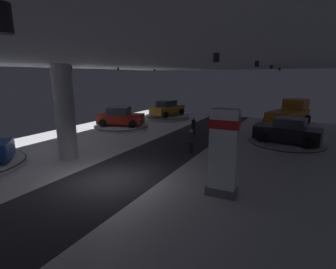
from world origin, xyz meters
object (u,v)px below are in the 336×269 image
object	(u,v)px
display_car_far_left	(120,117)
display_platform_deep_right	(287,126)
display_platform_far_left	(121,126)
visitor_walking_near	(194,125)
brand_sign_pylon	(224,152)
display_car_far_right	(288,131)
pickup_truck_deep_right	(289,114)
display_car_deep_left	(167,109)
display_platform_deep_left	(167,117)
visitor_walking_far	(191,140)
column_left	(65,113)
display_platform_far_right	(286,144)

from	to	relation	value
display_car_far_left	display_platform_deep_right	bearing A→B (deg)	26.31
display_platform_far_left	visitor_walking_near	size ratio (longest dim) A/B	3.18
brand_sign_pylon	display_car_far_right	xyz separation A→B (m)	(1.83, 9.30, -0.78)
brand_sign_pylon	display_platform_deep_right	xyz separation A→B (m)	(1.41, 16.09, -1.68)
pickup_truck_deep_right	visitor_walking_near	distance (m)	9.83
display_car_deep_left	display_platform_deep_left	bearing A→B (deg)	78.83
visitor_walking_far	display_car_far_left	bearing A→B (deg)	153.97
pickup_truck_deep_right	brand_sign_pylon	bearing A→B (deg)	-95.24
column_left	display_platform_far_right	world-z (taller)	column_left
display_car_far_right	display_platform_deep_right	world-z (taller)	display_car_far_right
display_platform_far_left	visitor_walking_far	xyz separation A→B (m)	(9.13, -4.48, 0.77)
pickup_truck_deep_right	display_car_far_left	bearing A→B (deg)	-152.85
display_car_far_right	display_platform_deep_right	xyz separation A→B (m)	(-0.42, 6.78, -0.90)
display_platform_deep_left	visitor_walking_far	xyz separation A→B (m)	(7.68, -11.08, 0.70)
visitor_walking_near	visitor_walking_far	distance (m)	4.70
column_left	display_platform_far_left	world-z (taller)	column_left
display_platform_deep_right	visitor_walking_near	xyz separation A→B (m)	(-6.48, -6.99, 0.71)
display_platform_far_right	visitor_walking_far	distance (m)	6.98
display_platform_far_right	display_platform_deep_left	xyz separation A→B (m)	(-12.88, 6.48, 0.02)
column_left	pickup_truck_deep_right	xyz separation A→B (m)	(11.03, 16.00, -1.46)
brand_sign_pylon	visitor_walking_near	size ratio (longest dim) A/B	2.28
display_platform_far_right	visitor_walking_near	world-z (taller)	visitor_walking_near
visitor_walking_far	pickup_truck_deep_right	bearing A→B (deg)	67.21
display_car_deep_left	pickup_truck_deep_right	size ratio (longest dim) A/B	0.79
display_platform_far_left	display_platform_deep_right	world-z (taller)	display_platform_deep_right
column_left	pickup_truck_deep_right	size ratio (longest dim) A/B	0.97
display_platform_far_right	visitor_walking_near	distance (m)	6.91
display_car_far_left	display_car_deep_left	size ratio (longest dim) A/B	1.02
brand_sign_pylon	display_platform_deep_right	distance (m)	16.24
column_left	display_car_far_left	size ratio (longest dim) A/B	1.21
display_car_far_left	visitor_walking_far	bearing A→B (deg)	-26.03
display_platform_far_right	display_platform_deep_left	world-z (taller)	display_platform_deep_left
brand_sign_pylon	display_car_deep_left	bearing A→B (deg)	125.13
display_platform_deep_left	pickup_truck_deep_right	xyz separation A→B (m)	(12.59, 0.61, 1.09)
display_car_far_right	display_car_far_left	distance (m)	14.39
column_left	visitor_walking_near	world-z (taller)	column_left
visitor_walking_far	display_platform_far_right	bearing A→B (deg)	41.45
visitor_walking_far	brand_sign_pylon	bearing A→B (deg)	-54.13
pickup_truck_deep_right	visitor_walking_near	size ratio (longest dim) A/B	3.58
display_platform_far_left	pickup_truck_deep_right	distance (m)	15.82
display_platform_far_right	display_platform_deep_left	distance (m)	14.42
display_platform_deep_left	visitor_walking_far	world-z (taller)	visitor_walking_far
display_platform_far_right	pickup_truck_deep_right	world-z (taller)	pickup_truck_deep_right
display_car_far_left	display_platform_deep_right	size ratio (longest dim) A/B	0.80
display_car_far_left	column_left	bearing A→B (deg)	-70.96
brand_sign_pylon	display_car_far_right	distance (m)	9.51
visitor_walking_far	display_platform_far_left	bearing A→B (deg)	153.84
display_platform_deep_left	column_left	bearing A→B (deg)	-84.24
column_left	visitor_walking_far	bearing A→B (deg)	35.16
display_car_far_right	pickup_truck_deep_right	xyz separation A→B (m)	(-0.33, 7.09, 0.20)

